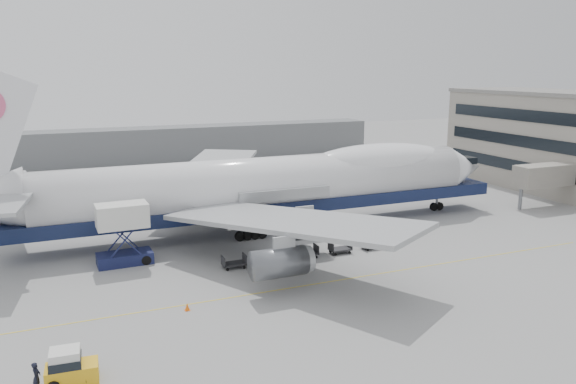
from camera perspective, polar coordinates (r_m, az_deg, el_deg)
name	(u,v)px	position (r m, az deg, el deg)	size (l,w,h in m)	color
ground	(308,261)	(57.44, 2.03, -6.99)	(260.00, 260.00, 0.00)	gray
apron_line	(335,281)	(52.40, 4.81, -8.98)	(60.00, 0.15, 0.01)	gold
hangar	(122,146)	(120.84, -16.52, 4.52)	(110.00, 8.00, 7.00)	slate
airliner	(271,184)	(66.85, -1.73, 0.81)	(67.00, 55.30, 19.98)	white
catering_truck	(123,231)	(57.82, -16.41, -3.78)	(5.40, 3.83, 6.17)	#171C45
baggage_tug	(69,368)	(38.73, -21.32, -16.34)	(3.22, 1.88, 2.28)	#EEB016
ground_worker	(37,377)	(38.63, -24.18, -16.78)	(0.69, 0.46, 1.90)	black
traffic_cone	(187,307)	(46.90, -10.21, -11.41)	(0.43, 0.43, 0.63)	#FF640D
dolly_0	(234,263)	(55.47, -5.51, -7.18)	(2.30, 1.35, 1.30)	#2D2D30
dolly_1	(271,258)	(56.66, -1.72, -6.70)	(2.30, 1.35, 1.30)	#2D2D30
dolly_2	(306,253)	(58.09, 1.89, -6.21)	(2.30, 1.35, 1.30)	#2D2D30
dolly_3	(340,248)	(59.74, 5.31, -5.72)	(2.30, 1.35, 1.30)	#2D2D30
dolly_4	(372,244)	(61.59, 8.53, -5.25)	(2.30, 1.35, 1.30)	#2D2D30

